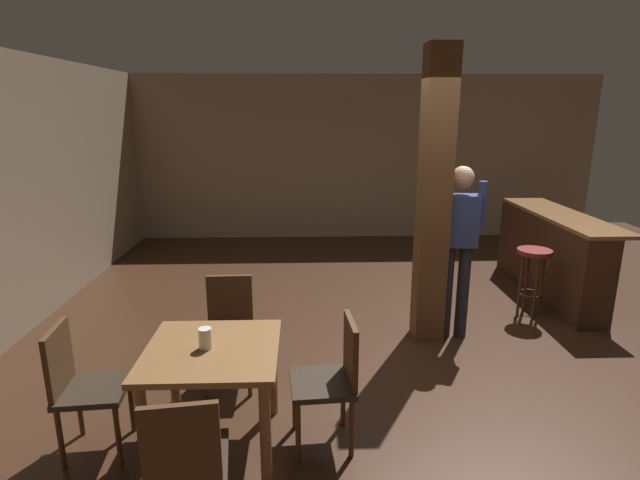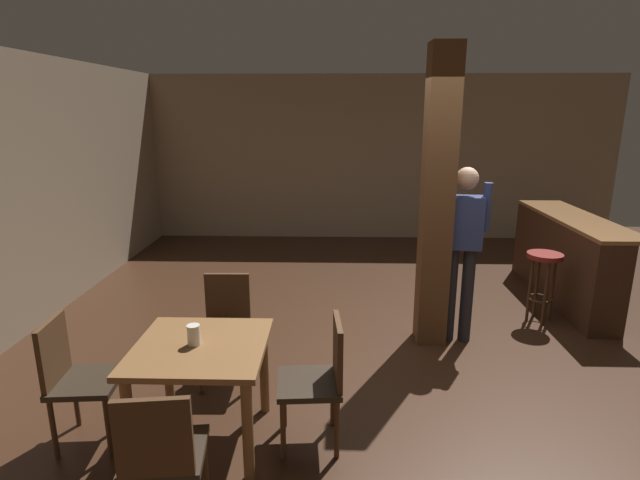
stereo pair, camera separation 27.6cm
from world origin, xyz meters
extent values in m
plane|color=#382114|center=(0.00, 0.00, 0.00)|extent=(10.80, 10.80, 0.00)
cube|color=gray|center=(0.00, 4.50, 1.40)|extent=(8.00, 0.10, 2.80)
cube|color=brown|center=(0.13, 0.36, 1.40)|extent=(0.28, 0.28, 2.80)
cube|color=brown|center=(-1.71, -1.26, 0.71)|extent=(0.87, 0.87, 0.04)
cylinder|color=brown|center=(-1.35, -0.90, 0.35)|extent=(0.07, 0.07, 0.69)
cylinder|color=brown|center=(-2.07, -0.90, 0.35)|extent=(0.07, 0.07, 0.69)
cylinder|color=brown|center=(-1.35, -1.62, 0.35)|extent=(0.07, 0.07, 0.69)
cylinder|color=brown|center=(-2.07, -1.62, 0.35)|extent=(0.07, 0.07, 0.69)
cube|color=#2D2319|center=(-1.73, -1.98, 0.45)|extent=(0.47, 0.47, 0.04)
cube|color=#4C301C|center=(-1.70, -2.17, 0.68)|extent=(0.38, 0.08, 0.45)
cylinder|color=#4C301C|center=(-1.92, -1.83, 0.23)|extent=(0.04, 0.04, 0.43)
cylinder|color=#4C301C|center=(-1.57, -1.78, 0.23)|extent=(0.04, 0.04, 0.43)
cube|color=#2D2319|center=(-1.72, -0.50, 0.45)|extent=(0.43, 0.43, 0.04)
cube|color=#4C301C|center=(-1.73, -0.30, 0.68)|extent=(0.38, 0.04, 0.45)
cylinder|color=#4C301C|center=(-1.54, -0.67, 0.23)|extent=(0.04, 0.04, 0.43)
cylinder|color=#4C301C|center=(-1.89, -0.68, 0.23)|extent=(0.04, 0.04, 0.43)
cylinder|color=#4C301C|center=(-1.55, -0.32, 0.23)|extent=(0.04, 0.04, 0.43)
cylinder|color=#4C301C|center=(-1.90, -0.33, 0.23)|extent=(0.04, 0.04, 0.43)
cube|color=#2D2319|center=(-2.49, -1.28, 0.45)|extent=(0.45, 0.45, 0.04)
cube|color=#4C301C|center=(-2.68, -1.29, 0.68)|extent=(0.07, 0.38, 0.45)
cylinder|color=#4C301C|center=(-2.33, -1.09, 0.23)|extent=(0.04, 0.04, 0.43)
cylinder|color=#4C301C|center=(-2.30, -1.44, 0.23)|extent=(0.04, 0.04, 0.43)
cylinder|color=#4C301C|center=(-2.68, -1.12, 0.23)|extent=(0.04, 0.04, 0.43)
cylinder|color=#4C301C|center=(-2.65, -1.47, 0.23)|extent=(0.04, 0.04, 0.43)
cube|color=#2D2319|center=(-0.99, -1.25, 0.45)|extent=(0.45, 0.45, 0.04)
cube|color=#4C301C|center=(-0.80, -1.24, 0.68)|extent=(0.07, 0.38, 0.45)
cylinder|color=#4C301C|center=(-1.15, -1.44, 0.23)|extent=(0.04, 0.04, 0.43)
cylinder|color=#4C301C|center=(-1.18, -1.09, 0.23)|extent=(0.04, 0.04, 0.43)
cylinder|color=#4C301C|center=(-0.80, -1.41, 0.23)|extent=(0.04, 0.04, 0.43)
cylinder|color=#4C301C|center=(-0.83, -1.07, 0.23)|extent=(0.04, 0.04, 0.43)
cylinder|color=silver|center=(-1.75, -1.26, 0.80)|extent=(0.09, 0.09, 0.14)
cube|color=navy|center=(0.39, 0.37, 1.20)|extent=(0.36, 0.24, 0.50)
sphere|color=tan|center=(0.39, 0.37, 1.61)|extent=(0.23, 0.23, 0.21)
cylinder|color=#232328|center=(0.47, 0.36, 0.47)|extent=(0.13, 0.13, 0.95)
cylinder|color=#232328|center=(0.31, 0.37, 0.47)|extent=(0.13, 0.13, 0.95)
cylinder|color=navy|center=(0.58, 0.34, 1.35)|extent=(0.09, 0.09, 0.46)
cylinder|color=navy|center=(0.20, 0.39, 1.35)|extent=(0.09, 0.09, 0.46)
cube|color=brown|center=(2.00, 1.51, 0.99)|extent=(0.56, 2.19, 0.04)
cube|color=#382114|center=(1.90, 1.51, 0.49)|extent=(0.36, 2.19, 0.97)
cylinder|color=maroon|center=(1.40, 0.86, 0.74)|extent=(0.36, 0.36, 0.05)
torus|color=#422816|center=(1.40, 0.86, 0.26)|extent=(0.26, 0.26, 0.02)
cylinder|color=#422816|center=(1.40, 0.97, 0.36)|extent=(0.03, 0.03, 0.71)
cylinder|color=#422816|center=(1.40, 0.74, 0.36)|extent=(0.03, 0.03, 0.71)
cylinder|color=#422816|center=(1.51, 0.86, 0.36)|extent=(0.03, 0.03, 0.71)
cylinder|color=#422816|center=(1.28, 0.86, 0.36)|extent=(0.03, 0.03, 0.71)
camera|label=1|loc=(-1.11, -4.24, 2.24)|focal=28.00mm
camera|label=2|loc=(-0.83, -4.24, 2.24)|focal=28.00mm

